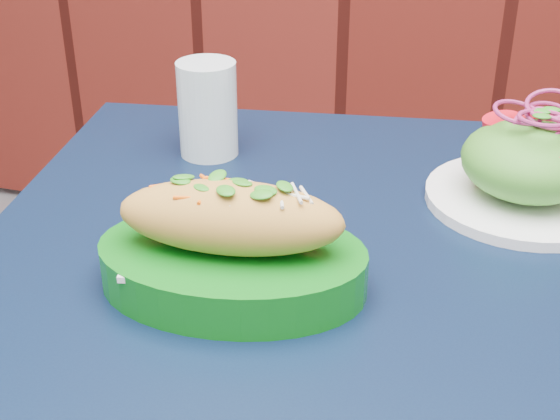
# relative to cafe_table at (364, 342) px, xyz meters

# --- Properties ---
(cafe_table) EXTENTS (0.92, 0.92, 0.75)m
(cafe_table) POSITION_rel_cafe_table_xyz_m (0.00, 0.00, 0.00)
(cafe_table) COLOR black
(cafe_table) RESTS_ON ground
(banh_mi_basket) EXTENTS (0.27, 0.19, 0.11)m
(banh_mi_basket) POSITION_rel_cafe_table_xyz_m (-0.11, -0.07, 0.13)
(banh_mi_basket) COLOR #0B6814
(banh_mi_basket) RESTS_ON cafe_table
(salad_plate) EXTENTS (0.21, 0.21, 0.12)m
(salad_plate) POSITION_rel_cafe_table_xyz_m (0.14, 0.18, 0.13)
(salad_plate) COLOR white
(salad_plate) RESTS_ON cafe_table
(water_glass) EXTENTS (0.07, 0.07, 0.12)m
(water_glass) POSITION_rel_cafe_table_xyz_m (-0.25, 0.21, 0.15)
(water_glass) COLOR silver
(water_glass) RESTS_ON cafe_table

